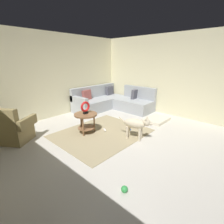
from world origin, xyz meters
The scene contains 13 objects.
ground_plane centered at (0.00, 0.00, -0.05)m, with size 6.00×6.00×0.10m, color beige.
wall_back centered at (0.00, 2.94, 1.35)m, with size 6.00×0.12×2.70m, color beige.
wall_right centered at (2.94, 0.00, 1.35)m, with size 0.12×6.00×2.70m, color beige.
area_rug centered at (0.15, 0.70, 0.01)m, with size 2.30×1.90×0.01m, color tan.
sectional_couch centered at (1.99, 2.01, 0.29)m, with size 2.20×2.25×0.88m.
armchair centered at (-1.57, 1.87, 0.32)m, with size 0.95×1.00×0.88m.
side_table centered at (-0.09, 1.03, 0.42)m, with size 0.60×0.60×0.54m.
torus_sculpture centered at (-0.09, 1.03, 0.71)m, with size 0.28×0.08×0.33m.
dog_bed_mat centered at (1.98, 0.08, 0.04)m, with size 0.80×0.60×0.09m, color beige.
dog centered at (0.50, -0.15, 0.38)m, with size 0.37×0.82×0.63m.
dog_toy_ball centered at (-1.04, -1.02, 0.05)m, with size 0.10×0.10×0.10m, color green.
dog_toy_rope centered at (0.85, 0.31, 0.03)m, with size 0.05×0.05×0.16m, color blue.
dog_toy_bone centered at (0.32, 0.75, 0.03)m, with size 0.18×0.06×0.06m, color silver.
Camera 1 is at (-2.62, -2.23, 1.89)m, focal length 26.53 mm.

